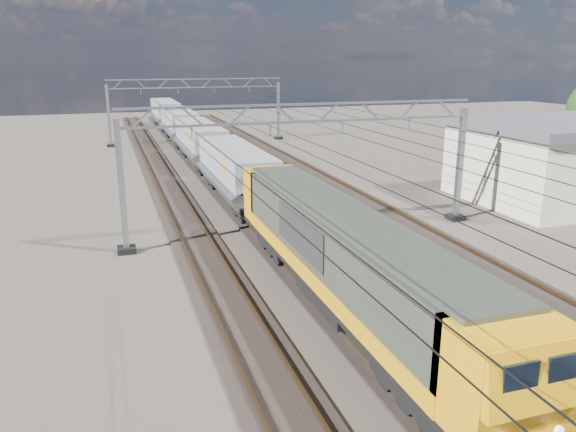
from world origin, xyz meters
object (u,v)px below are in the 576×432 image
object	(u,v)px
catenary_gantry_far	(197,108)
hopper_wagon_lead	(236,169)
catenary_gantry_mid	(307,164)
hopper_wagon_third	(179,123)
locomotive	(342,254)
hopper_wagon_mid	(200,140)
hopper_wagon_fourth	(165,112)

from	to	relation	value
catenary_gantry_far	hopper_wagon_lead	distance (m)	27.88
catenary_gantry_mid	hopper_wagon_third	distance (m)	36.73
locomotive	hopper_wagon_third	world-z (taller)	locomotive
hopper_wagon_mid	hopper_wagon_third	world-z (taller)	same
hopper_wagon_mid	hopper_wagon_fourth	bearing A→B (deg)	90.00
catenary_gantry_far	hopper_wagon_fourth	distance (m)	15.07
hopper_wagon_mid	hopper_wagon_third	xyz separation A→B (m)	(0.00, 14.20, 0.00)
catenary_gantry_mid	hopper_wagon_fourth	bearing A→B (deg)	92.25
hopper_wagon_lead	hopper_wagon_fourth	size ratio (longest dim) A/B	1.00
hopper_wagon_third	hopper_wagon_fourth	world-z (taller)	same
hopper_wagon_fourth	catenary_gantry_far	bearing A→B (deg)	-82.32
catenary_gantry_far	hopper_wagon_fourth	world-z (taller)	catenary_gantry_far
catenary_gantry_mid	catenary_gantry_far	bearing A→B (deg)	90.00
hopper_wagon_mid	hopper_wagon_fourth	distance (m)	28.40
hopper_wagon_mid	catenary_gantry_mid	bearing A→B (deg)	-84.91
catenary_gantry_far	hopper_wagon_fourth	xyz separation A→B (m)	(-2.00, 14.84, -1.67)
hopper_wagon_mid	catenary_gantry_far	bearing A→B (deg)	81.61
hopper_wagon_lead	hopper_wagon_mid	xyz separation A→B (m)	(0.00, 14.20, 0.00)
hopper_wagon_lead	hopper_wagon_third	distance (m)	28.40
hopper_wagon_lead	hopper_wagon_third	bearing A→B (deg)	90.00
hopper_wagon_third	catenary_gantry_far	bearing A→B (deg)	-17.73
catenary_gantry_mid	catenary_gantry_far	world-z (taller)	same
hopper_wagon_third	hopper_wagon_fourth	distance (m)	14.20
catenary_gantry_far	hopper_wagon_mid	distance (m)	13.81
locomotive	hopper_wagon_lead	bearing A→B (deg)	90.00
catenary_gantry_far	hopper_wagon_third	size ratio (longest dim) A/B	1.53
catenary_gantry_far	locomotive	distance (m)	45.53
hopper_wagon_lead	hopper_wagon_mid	bearing A→B (deg)	90.00
hopper_wagon_fourth	hopper_wagon_lead	bearing A→B (deg)	-90.00
catenary_gantry_mid	hopper_wagon_fourth	size ratio (longest dim) A/B	1.53
hopper_wagon_lead	hopper_wagon_fourth	bearing A→B (deg)	90.00
catenary_gantry_far	hopper_wagon_third	world-z (taller)	catenary_gantry_far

